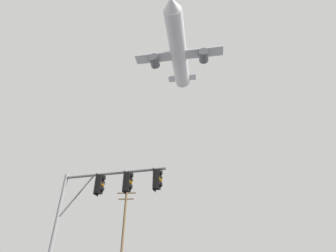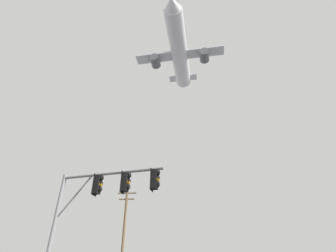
% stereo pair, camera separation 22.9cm
% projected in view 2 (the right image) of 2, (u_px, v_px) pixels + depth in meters
% --- Properties ---
extents(signal_pole_near, '(5.40, 1.18, 6.26)m').
position_uv_depth(signal_pole_near, '(98.00, 200.00, 11.86)').
color(signal_pole_near, gray).
rests_on(signal_pole_near, ground).
extents(utility_pole, '(2.20, 0.28, 10.53)m').
position_uv_depth(utility_pole, '(124.00, 234.00, 27.07)').
color(utility_pole, brown).
rests_on(utility_pole, ground).
extents(airplane, '(20.25, 26.21, 7.15)m').
position_uv_depth(airplane, '(179.00, 52.00, 56.97)').
color(airplane, white).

